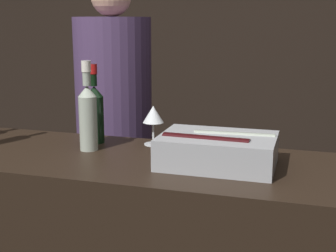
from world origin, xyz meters
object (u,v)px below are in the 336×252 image
(red_wine_bottle_burgundy, at_px, (95,112))
(white_wine_bottle, at_px, (88,113))
(ice_bin_with_bottles, at_px, (218,149))
(wine_glass, at_px, (153,116))
(person_blond_tee, at_px, (114,124))

(red_wine_bottle_burgundy, height_order, white_wine_bottle, white_wine_bottle)
(red_wine_bottle_burgundy, bearing_deg, ice_bin_with_bottles, -17.39)
(red_wine_bottle_burgundy, bearing_deg, wine_glass, 7.92)
(wine_glass, bearing_deg, ice_bin_with_bottles, -33.90)
(red_wine_bottle_burgundy, relative_size, person_blond_tee, 0.18)
(ice_bin_with_bottles, xyz_separation_m, person_blond_tee, (-0.71, 0.76, -0.12))
(ice_bin_with_bottles, relative_size, white_wine_bottle, 1.14)
(person_blond_tee, bearing_deg, white_wine_bottle, 65.68)
(wine_glass, distance_m, person_blond_tee, 0.72)
(ice_bin_with_bottles, height_order, wine_glass, wine_glass)
(ice_bin_with_bottles, relative_size, red_wine_bottle_burgundy, 1.22)
(ice_bin_with_bottles, height_order, red_wine_bottle_burgundy, red_wine_bottle_burgundy)
(ice_bin_with_bottles, distance_m, white_wine_bottle, 0.52)
(ice_bin_with_bottles, distance_m, person_blond_tee, 1.05)
(ice_bin_with_bottles, height_order, person_blond_tee, person_blond_tee)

